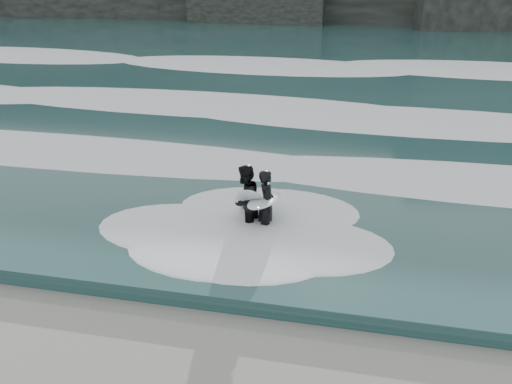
% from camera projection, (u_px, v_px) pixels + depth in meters
% --- Properties ---
extents(sea, '(90.00, 52.00, 0.30)m').
position_uv_depth(sea, '(349.00, 56.00, 34.39)').
color(sea, '#204343').
rests_on(sea, ground).
extents(foam_near, '(60.00, 3.20, 0.20)m').
position_uv_depth(foam_near, '(269.00, 172.00, 16.18)').
color(foam_near, white).
rests_on(foam_near, sea).
extents(foam_mid, '(60.00, 4.00, 0.24)m').
position_uv_depth(foam_mid, '(312.00, 107.00, 22.51)').
color(foam_mid, white).
rests_on(foam_mid, sea).
extents(foam_far, '(60.00, 4.80, 0.30)m').
position_uv_depth(foam_far, '(341.00, 63.00, 30.65)').
color(foam_far, white).
rests_on(foam_far, sea).
extents(surfer_left, '(1.14, 2.05, 1.49)m').
position_uv_depth(surfer_left, '(261.00, 203.00, 13.35)').
color(surfer_left, black).
rests_on(surfer_left, ground).
extents(surfer_right, '(1.07, 1.99, 1.57)m').
position_uv_depth(surfer_right, '(248.00, 201.00, 13.37)').
color(surfer_right, black).
rests_on(surfer_right, ground).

